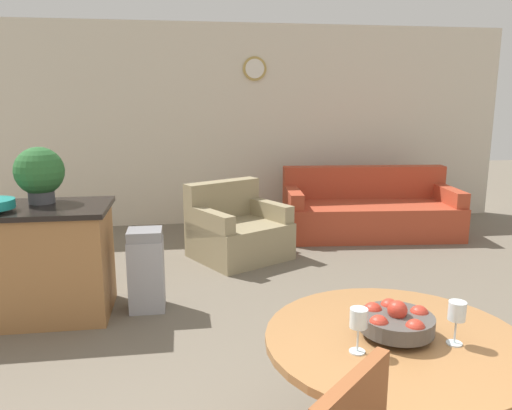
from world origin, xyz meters
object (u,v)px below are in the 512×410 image
at_px(dining_table, 393,373).
at_px(armchair, 237,232).
at_px(fruit_bowl, 396,321).
at_px(kitchen_island, 29,262).
at_px(potted_plant, 39,173).
at_px(wine_glass_left, 359,320).
at_px(couch, 369,212).
at_px(wine_glass_right, 457,313).
at_px(trash_bin, 146,270).

distance_m(dining_table, armchair, 3.47).
distance_m(dining_table, fruit_bowl, 0.24).
relative_size(fruit_bowl, kitchen_island, 0.24).
bearing_deg(potted_plant, kitchen_island, -128.77).
relative_size(kitchen_island, potted_plant, 2.87).
distance_m(kitchen_island, armchair, 2.22).
distance_m(dining_table, wine_glass_left, 0.38).
distance_m(couch, armchair, 1.92).
relative_size(wine_glass_right, potted_plant, 0.41).
relative_size(wine_glass_left, couch, 0.08).
relative_size(wine_glass_left, kitchen_island, 0.14).
bearing_deg(trash_bin, potted_plant, 170.71).
xyz_separation_m(wine_glass_left, trash_bin, (-0.98, 2.26, -0.53)).
xyz_separation_m(fruit_bowl, trash_bin, (-1.18, 2.15, -0.47)).
height_order(wine_glass_right, armchair, wine_glass_right).
bearing_deg(kitchen_island, armchair, 35.64).
xyz_separation_m(dining_table, kitchen_island, (-2.09, 2.15, -0.12)).
bearing_deg(potted_plant, couch, 28.15).
height_order(wine_glass_right, kitchen_island, wine_glass_right).
relative_size(wine_glass_left, trash_bin, 0.27).
xyz_separation_m(fruit_bowl, wine_glass_left, (-0.20, -0.10, 0.07)).
distance_m(wine_glass_left, potted_plant, 2.99).
bearing_deg(fruit_bowl, wine_glass_right, -25.30).
relative_size(wine_glass_left, armchair, 0.15).
distance_m(kitchen_island, potted_plant, 0.71).
bearing_deg(potted_plant, wine_glass_right, -47.41).
bearing_deg(potted_plant, trash_bin, -9.29).
xyz_separation_m(fruit_bowl, kitchen_island, (-2.09, 2.15, -0.35)).
relative_size(potted_plant, trash_bin, 0.66).
bearing_deg(wine_glass_left, wine_glass_right, 0.83).
relative_size(fruit_bowl, wine_glass_right, 1.69).
bearing_deg(dining_table, couch, 70.19).
relative_size(fruit_bowl, couch, 0.14).
height_order(wine_glass_right, trash_bin, wine_glass_right).
distance_m(kitchen_island, trash_bin, 0.91).
bearing_deg(trash_bin, fruit_bowl, -61.24).
distance_m(trash_bin, couch, 3.34).
bearing_deg(dining_table, fruit_bowl, 112.94).
bearing_deg(potted_plant, wine_glass_left, -53.35).
xyz_separation_m(fruit_bowl, potted_plant, (-1.98, 2.28, 0.33)).
relative_size(dining_table, trash_bin, 1.61).
xyz_separation_m(kitchen_island, couch, (3.58, 1.99, -0.16)).
xyz_separation_m(dining_table, fruit_bowl, (-0.00, 0.00, 0.24)).
distance_m(wine_glass_left, trash_bin, 2.52).
height_order(potted_plant, couch, potted_plant).
relative_size(couch, armchair, 1.86).
relative_size(wine_glass_right, kitchen_island, 0.14).
distance_m(wine_glass_right, armchair, 3.62).
distance_m(kitchen_island, couch, 4.10).
height_order(fruit_bowl, wine_glass_left, wine_glass_left).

